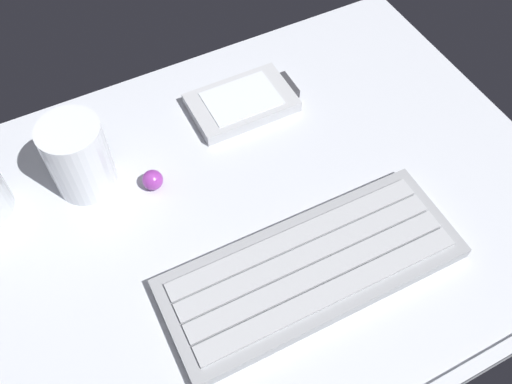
# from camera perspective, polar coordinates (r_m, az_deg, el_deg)

# --- Properties ---
(ground_plane) EXTENTS (0.64, 0.48, 0.03)m
(ground_plane) POSITION_cam_1_polar(r_m,az_deg,el_deg) (0.59, 0.10, -2.38)
(ground_plane) COLOR silver
(keyboard) EXTENTS (0.29, 0.11, 0.02)m
(keyboard) POSITION_cam_1_polar(r_m,az_deg,el_deg) (0.54, 5.72, -7.66)
(keyboard) COLOR #93969B
(keyboard) RESTS_ON ground_plane
(handheld_device) EXTENTS (0.13, 0.08, 0.02)m
(handheld_device) POSITION_cam_1_polar(r_m,az_deg,el_deg) (0.67, -1.35, 9.13)
(handheld_device) COLOR #B7BABF
(handheld_device) RESTS_ON ground_plane
(juice_cup) EXTENTS (0.06, 0.06, 0.09)m
(juice_cup) POSITION_cam_1_polar(r_m,az_deg,el_deg) (0.60, -17.55, 3.23)
(juice_cup) COLOR silver
(juice_cup) RESTS_ON ground_plane
(trackball_mouse) EXTENTS (0.02, 0.02, 0.02)m
(trackball_mouse) POSITION_cam_1_polar(r_m,az_deg,el_deg) (0.60, -10.47, 1.22)
(trackball_mouse) COLOR purple
(trackball_mouse) RESTS_ON ground_plane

